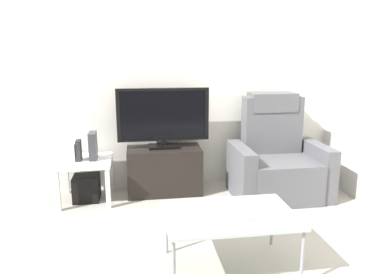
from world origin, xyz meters
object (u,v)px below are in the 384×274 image
object	(u,v)px
side_table	(85,166)
cell_phone	(247,216)
subwoofer_box	(87,188)
television	(163,117)
tv_stand	(164,170)
book_middle	(79,150)
recliner_armchair	(277,161)
coffee_table	(230,217)
book_leftmost	(74,152)
game_console	(93,146)

from	to	relation	value
side_table	cell_phone	size ratio (longest dim) A/B	3.60
subwoofer_box	cell_phone	bearing A→B (deg)	-49.97
television	side_table	world-z (taller)	television
tv_stand	book_middle	bearing A→B (deg)	-172.48
recliner_armchair	subwoofer_box	bearing A→B (deg)	179.38
subwoofer_box	recliner_armchair	bearing A→B (deg)	-3.61
book_middle	coffee_table	xyz separation A→B (m)	(1.20, -1.42, -0.15)
book_leftmost	book_middle	distance (m)	0.05
game_console	television	bearing A→B (deg)	8.07
side_table	game_console	xyz separation A→B (m)	(0.09, 0.01, 0.21)
television	side_table	xyz separation A→B (m)	(-0.82, -0.11, -0.47)
recliner_armchair	game_console	xyz separation A→B (m)	(-1.93, 0.14, 0.21)
television	book_middle	bearing A→B (deg)	-171.26
recliner_armchair	cell_phone	world-z (taller)	recliner_armchair
coffee_table	side_table	bearing A→B (deg)	128.84
television	subwoofer_box	size ratio (longest dim) A/B	3.71
recliner_armchair	subwoofer_box	distance (m)	2.04
television	subwoofer_box	bearing A→B (deg)	-172.12
game_console	book_leftmost	bearing A→B (deg)	-171.03
side_table	television	bearing A→B (deg)	7.88
game_console	coffee_table	xyz separation A→B (m)	(1.07, -1.45, -0.19)
subwoofer_box	cell_phone	world-z (taller)	cell_phone
television	book_leftmost	world-z (taller)	television
recliner_armchair	game_console	bearing A→B (deg)	178.92
book_leftmost	game_console	world-z (taller)	game_console
tv_stand	television	distance (m)	0.59
tv_stand	side_table	size ratio (longest dim) A/B	1.47
tv_stand	recliner_armchair	bearing A→B (deg)	-10.50
game_console	coffee_table	world-z (taller)	game_console
coffee_table	recliner_armchair	bearing A→B (deg)	56.66
recliner_armchair	cell_phone	size ratio (longest dim) A/B	7.20
subwoofer_box	coffee_table	world-z (taller)	coffee_table
television	game_console	distance (m)	0.78
tv_stand	book_leftmost	bearing A→B (deg)	-172.90
side_table	game_console	bearing A→B (deg)	6.34
cell_phone	book_middle	bearing A→B (deg)	115.11
side_table	book_middle	bearing A→B (deg)	-157.57
television	game_console	world-z (taller)	television
subwoofer_box	book_middle	size ratio (longest dim) A/B	1.25
book_middle	subwoofer_box	bearing A→B (deg)	22.43
subwoofer_box	coffee_table	xyz separation A→B (m)	(1.16, -1.44, 0.26)
tv_stand	subwoofer_box	xyz separation A→B (m)	(-0.82, -0.09, -0.12)
tv_stand	book_middle	distance (m)	0.92
television	book_middle	world-z (taller)	television
coffee_table	cell_phone	xyz separation A→B (m)	(0.10, -0.06, 0.03)
recliner_armchair	cell_phone	bearing A→B (deg)	-115.97
book_leftmost	side_table	bearing A→B (deg)	11.31
book_middle	coffee_table	distance (m)	1.87
tv_stand	book_leftmost	xyz separation A→B (m)	(-0.92, -0.11, 0.27)
side_table	subwoofer_box	distance (m)	0.24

